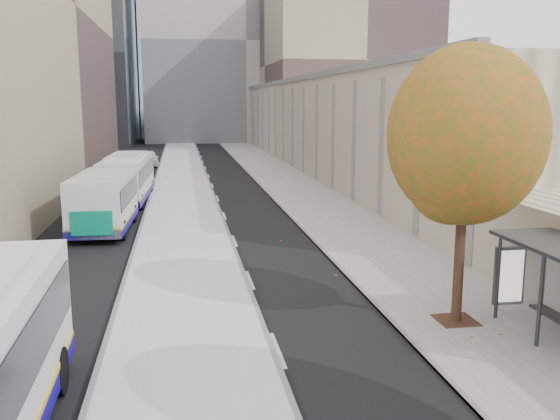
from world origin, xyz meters
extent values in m
cube|color=#BABABA|center=(-3.88, 35.00, 0.07)|extent=(4.25, 150.00, 0.15)
cube|color=gray|center=(4.12, 35.00, 0.04)|extent=(4.75, 150.00, 0.08)
cube|color=gray|center=(15.50, 64.00, 4.00)|extent=(18.00, 92.00, 8.00)
cube|color=#ABA39D|center=(6.00, 96.00, 15.00)|extent=(30.00, 18.00, 30.00)
cylinder|color=black|center=(3.60, 13.00, 1.70)|extent=(0.28, 0.28, 3.24)
sphere|color=#2A5911|center=(3.60, 13.00, 5.26)|extent=(4.20, 4.20, 4.20)
cube|color=silver|center=(-7.36, 32.08, 1.38)|extent=(3.10, 16.65, 2.76)
cube|color=black|center=(-7.36, 32.08, 1.89)|extent=(3.13, 15.99, 0.96)
cube|color=#057B60|center=(-7.36, 23.83, 1.06)|extent=(1.75, 0.13, 1.07)
imported|color=#BDBDBD|center=(-6.92, 56.64, 0.73)|extent=(2.02, 4.40, 1.46)
camera|label=1|loc=(-3.91, -1.79, 6.14)|focal=38.00mm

